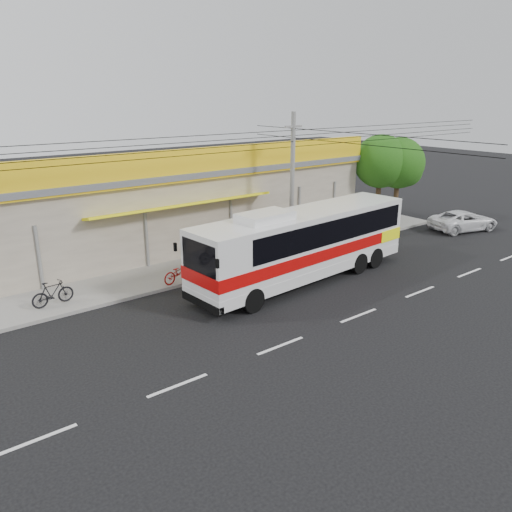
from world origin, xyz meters
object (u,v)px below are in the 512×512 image
at_px(coach_bus, 307,240).
at_px(motorbike_dark, 53,293).
at_px(motorbike_red, 180,272).
at_px(tree_near, 382,163).
at_px(utility_pole, 293,138).
at_px(tree_far, 400,165).
at_px(white_car, 464,221).

height_order(coach_bus, motorbike_dark, coach_bus).
distance_m(motorbike_red, tree_near, 17.04).
relative_size(motorbike_red, tree_near, 0.31).
relative_size(utility_pole, tree_near, 5.89).
bearing_deg(tree_far, coach_bus, -160.01).
distance_m(coach_bus, white_car, 14.05).
bearing_deg(motorbike_red, tree_near, -92.53).
xyz_separation_m(white_car, tree_far, (-1.20, 4.26, 3.15)).
distance_m(coach_bus, motorbike_dark, 11.03).
bearing_deg(motorbike_red, utility_pole, -94.69).
xyz_separation_m(utility_pole, tree_near, (9.28, 1.52, -2.19)).
bearing_deg(tree_near, motorbike_red, -172.36).
relative_size(coach_bus, motorbike_red, 6.62).
distance_m(coach_bus, motorbike_red, 5.93).
xyz_separation_m(motorbike_red, white_car, (18.93, -2.61, 0.00)).
relative_size(white_car, utility_pole, 0.13).
height_order(white_car, tree_far, tree_far).
distance_m(white_car, tree_near, 6.30).
bearing_deg(motorbike_red, tree_far, -94.87).
xyz_separation_m(motorbike_red, utility_pole, (7.29, 0.70, 5.48)).
distance_m(coach_bus, tree_near, 12.90).
height_order(motorbike_red, utility_pole, utility_pole).
xyz_separation_m(motorbike_dark, utility_pole, (12.63, -0.09, 5.44)).
bearing_deg(white_car, motorbike_dark, 97.55).
height_order(coach_bus, white_car, coach_bus).
xyz_separation_m(white_car, tree_near, (-2.36, 4.83, 3.29)).
bearing_deg(motorbike_dark, utility_pole, -95.62).
xyz_separation_m(coach_bus, motorbike_red, (-4.95, 3.00, -1.31)).
bearing_deg(coach_bus, tree_far, 16.07).
height_order(motorbike_red, white_car, white_car).
relative_size(white_car, tree_far, 0.80).
distance_m(motorbike_dark, utility_pole, 13.75).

